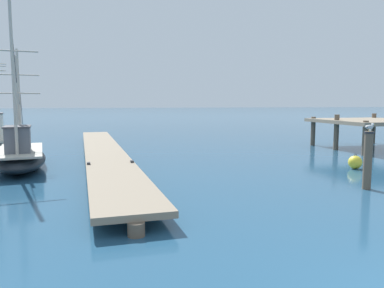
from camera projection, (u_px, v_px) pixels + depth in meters
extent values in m
cube|color=gray|center=(104.00, 151.00, 18.26)|extent=(2.92, 22.45, 0.16)
cylinder|color=brown|center=(136.00, 229.00, 7.62)|extent=(0.36, 0.36, 0.29)
cylinder|color=brown|center=(113.00, 177.00, 12.95)|extent=(0.36, 0.36, 0.29)
cylinder|color=brown|center=(104.00, 155.00, 18.29)|extent=(0.36, 0.36, 0.29)
cylinder|color=brown|center=(99.00, 144.00, 23.62)|extent=(0.36, 0.36, 0.29)
cylinder|color=brown|center=(95.00, 136.00, 28.95)|extent=(0.36, 0.36, 0.29)
cube|color=#333338|center=(89.00, 163.00, 13.76)|extent=(0.13, 0.21, 0.08)
cube|color=#333338|center=(132.00, 161.00, 14.21)|extent=(0.13, 0.21, 0.08)
ellipsoid|color=black|center=(20.00, 159.00, 15.33)|extent=(2.73, 5.78, 0.82)
cube|color=#B2AD9E|center=(20.00, 150.00, 15.29)|extent=(2.42, 5.20, 0.08)
cube|color=#565B66|center=(18.00, 140.00, 14.47)|extent=(1.08, 1.48, 0.96)
cube|color=#3D3D42|center=(17.00, 127.00, 14.41)|extent=(1.16, 1.60, 0.06)
cylinder|color=#B2ADA3|center=(18.00, 103.00, 15.33)|extent=(0.11, 0.11, 3.81)
cylinder|color=#B2ADA3|center=(17.00, 93.00, 15.29)|extent=(1.75, 0.31, 0.06)
cylinder|color=#333338|center=(19.00, 98.00, 16.26)|extent=(0.31, 1.97, 2.83)
cylinder|color=#B2ADA3|center=(19.00, 98.00, 16.46)|extent=(0.11, 0.11, 4.25)
cylinder|color=#B2ADA3|center=(18.00, 75.00, 16.35)|extent=(1.75, 0.31, 0.06)
cylinder|color=#333338|center=(20.00, 94.00, 17.49)|extent=(0.34, 2.20, 3.15)
cylinder|color=#B2ADA3|center=(13.00, 75.00, 13.43)|extent=(0.11, 0.11, 5.82)
cylinder|color=#B2ADA3|center=(12.00, 51.00, 13.33)|extent=(1.75, 0.31, 0.06)
cylinder|color=#333338|center=(15.00, 70.00, 14.84)|extent=(0.46, 2.99, 4.30)
cube|color=gray|center=(370.00, 121.00, 21.94)|extent=(5.35, 5.70, 0.20)
cylinder|color=brown|center=(365.00, 138.00, 19.15)|extent=(0.28, 0.28, 1.81)
cylinder|color=brown|center=(313.00, 131.00, 23.81)|extent=(0.28, 0.28, 1.83)
cylinder|color=brown|center=(373.00, 128.00, 24.88)|extent=(0.28, 0.28, 2.01)
cylinder|color=brown|center=(336.00, 132.00, 21.47)|extent=(0.28, 0.28, 2.05)
cylinder|color=brown|center=(368.00, 161.00, 11.69)|extent=(0.26, 0.26, 1.83)
cylinder|color=#28282D|center=(369.00, 132.00, 11.59)|extent=(0.30, 0.30, 0.06)
cylinder|color=gold|center=(369.00, 130.00, 11.61)|extent=(0.01, 0.01, 0.07)
cylinder|color=gold|center=(370.00, 130.00, 11.56)|extent=(0.01, 0.01, 0.07)
ellipsoid|color=white|center=(369.00, 127.00, 11.57)|extent=(0.29, 0.14, 0.13)
ellipsoid|color=silver|center=(368.00, 127.00, 11.62)|extent=(0.24, 0.05, 0.09)
ellipsoid|color=#383838|center=(365.00, 127.00, 11.58)|extent=(0.07, 0.03, 0.04)
ellipsoid|color=silver|center=(370.00, 127.00, 11.51)|extent=(0.24, 0.05, 0.09)
ellipsoid|color=#383838|center=(367.00, 127.00, 11.49)|extent=(0.07, 0.03, 0.04)
cone|color=white|center=(366.00, 127.00, 11.53)|extent=(0.08, 0.08, 0.07)
sphere|color=white|center=(373.00, 124.00, 11.60)|extent=(0.08, 0.08, 0.08)
cone|color=gold|center=(374.00, 124.00, 11.61)|extent=(0.05, 0.03, 0.02)
sphere|color=yellow|center=(355.00, 162.00, 15.35)|extent=(0.56, 0.56, 0.56)
torus|color=black|center=(355.00, 156.00, 15.32)|extent=(0.14, 0.02, 0.14)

